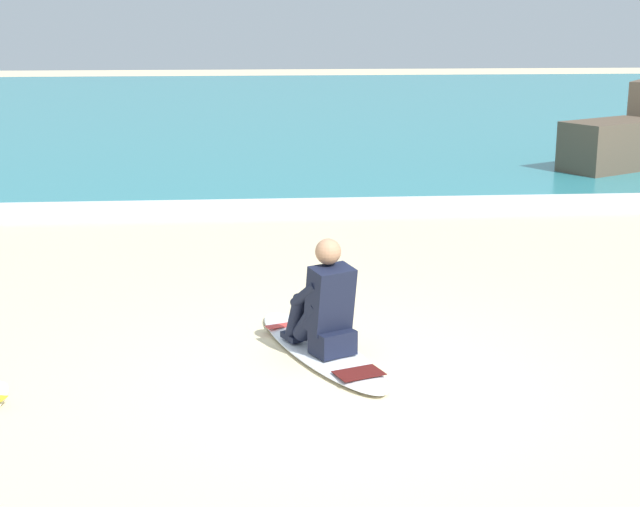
{
  "coord_description": "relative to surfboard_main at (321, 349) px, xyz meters",
  "views": [
    {
      "loc": [
        -0.76,
        -6.67,
        2.77
      ],
      "look_at": [
        -0.09,
        1.86,
        0.55
      ],
      "focal_mm": 52.48,
      "sensor_mm": 36.0,
      "label": 1
    }
  ],
  "objects": [
    {
      "name": "surfer_seated",
      "position": [
        0.02,
        -0.1,
        0.4
      ],
      "size": [
        0.61,
        0.77,
        0.95
      ],
      "color": "black",
      "rests_on": "surfboard_main"
    },
    {
      "name": "sea",
      "position": [
        0.18,
        19.39,
        0.01
      ],
      "size": [
        80.0,
        28.0,
        0.1
      ],
      "primitive_type": "cube",
      "color": "teal",
      "rests_on": "ground"
    },
    {
      "name": "breaking_foam",
      "position": [
        0.18,
        5.69,
        0.02
      ],
      "size": [
        80.0,
        0.9,
        0.11
      ],
      "primitive_type": "cube",
      "color": "white",
      "rests_on": "ground"
    },
    {
      "name": "ground_plane",
      "position": [
        0.18,
        -0.66,
        -0.04
      ],
      "size": [
        80.0,
        80.0,
        0.0
      ],
      "primitive_type": "plane",
      "color": "beige"
    },
    {
      "name": "surfboard_main",
      "position": [
        0.0,
        0.0,
        0.0
      ],
      "size": [
        1.25,
        2.19,
        0.08
      ],
      "color": "silver",
      "rests_on": "ground"
    }
  ]
}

